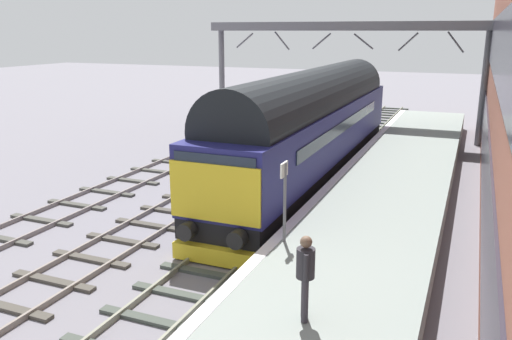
# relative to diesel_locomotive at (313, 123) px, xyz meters

# --- Properties ---
(ground_plane) EXTENTS (140.00, 140.00, 0.00)m
(ground_plane) POSITION_rel_diesel_locomotive_xyz_m (-0.00, -6.55, -2.48)
(ground_plane) COLOR slate
(ground_plane) RESTS_ON ground
(track_main) EXTENTS (2.50, 60.00, 0.15)m
(track_main) POSITION_rel_diesel_locomotive_xyz_m (-0.00, -6.55, -2.43)
(track_main) COLOR gray
(track_main) RESTS_ON ground
(track_adjacent_west) EXTENTS (2.50, 60.00, 0.15)m
(track_adjacent_west) POSITION_rel_diesel_locomotive_xyz_m (-3.29, -6.55, -2.43)
(track_adjacent_west) COLOR slate
(track_adjacent_west) RESTS_ON ground
(track_adjacent_far_west) EXTENTS (2.50, 60.00, 0.15)m
(track_adjacent_far_west) POSITION_rel_diesel_locomotive_xyz_m (-6.88, -6.55, -2.43)
(track_adjacent_far_west) COLOR slate
(track_adjacent_far_west) RESTS_ON ground
(station_platform) EXTENTS (4.00, 44.00, 1.01)m
(station_platform) POSITION_rel_diesel_locomotive_xyz_m (3.60, -6.55, -1.98)
(station_platform) COLOR gray
(station_platform) RESTS_ON ground
(diesel_locomotive) EXTENTS (2.74, 18.34, 4.68)m
(diesel_locomotive) POSITION_rel_diesel_locomotive_xyz_m (0.00, 0.00, 0.00)
(diesel_locomotive) COLOR black
(diesel_locomotive) RESTS_ON ground
(platform_number_sign) EXTENTS (0.10, 0.44, 2.05)m
(platform_number_sign) POSITION_rel_diesel_locomotive_xyz_m (1.98, -9.01, -0.12)
(platform_number_sign) COLOR slate
(platform_number_sign) RESTS_ON station_platform
(waiting_passenger) EXTENTS (0.43, 0.49, 1.64)m
(waiting_passenger) POSITION_rel_diesel_locomotive_xyz_m (3.59, -12.39, -0.49)
(waiting_passenger) COLOR #363138
(waiting_passenger) RESTS_ON station_platform
(overhead_footbridge) EXTENTS (16.18, 2.00, 6.67)m
(overhead_footbridge) POSITION_rel_diesel_locomotive_xyz_m (-1.39, 10.37, 3.63)
(overhead_footbridge) COLOR slate
(overhead_footbridge) RESTS_ON ground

